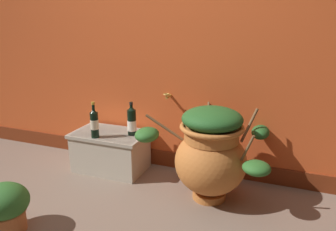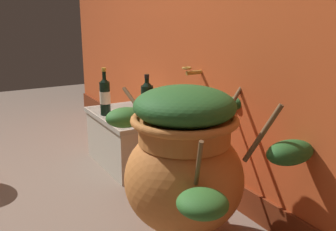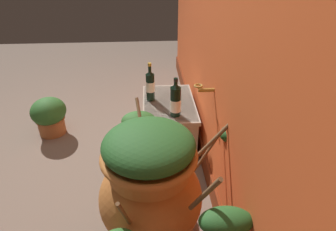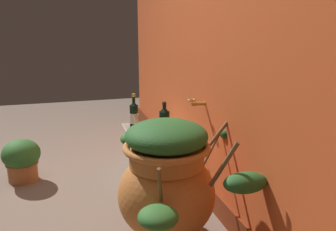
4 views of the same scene
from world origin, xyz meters
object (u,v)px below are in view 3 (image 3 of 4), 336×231
wine_bottle_left (150,85)px  potted_shrub (49,115)px  terracotta_urn (153,184)px  wine_bottle_middle (175,100)px

wine_bottle_left → potted_shrub: 0.95m
terracotta_urn → wine_bottle_left: (-1.03, 0.00, 0.10)m
wine_bottle_middle → potted_shrub: bearing=-109.5°
terracotta_urn → wine_bottle_left: size_ratio=3.25×
wine_bottle_left → potted_shrub: wine_bottle_left is taller
potted_shrub → terracotta_urn: bearing=37.9°
terracotta_urn → wine_bottle_left: 1.03m
potted_shrub → wine_bottle_left: bearing=82.8°
wine_bottle_left → wine_bottle_middle: 0.32m
terracotta_urn → potted_shrub: (-1.14, -0.89, -0.21)m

